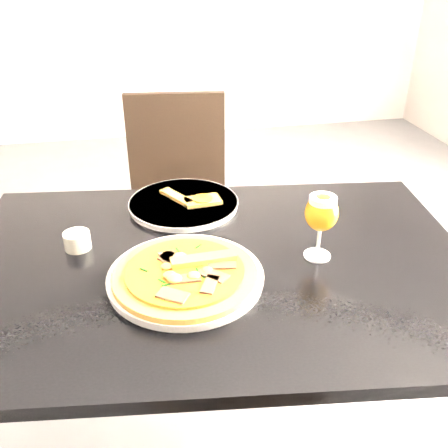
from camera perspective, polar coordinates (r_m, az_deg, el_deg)
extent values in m
cube|color=black|center=(1.17, -1.05, -4.82)|extent=(1.29, 0.95, 0.03)
cylinder|color=black|center=(1.73, -19.96, -9.19)|extent=(0.05, 0.05, 0.72)
cylinder|color=black|center=(1.76, 16.41, -7.80)|extent=(0.05, 0.05, 0.72)
cube|color=black|center=(1.98, -5.22, 0.61)|extent=(0.46, 0.46, 0.04)
cylinder|color=black|center=(1.98, -9.82, -7.76)|extent=(0.04, 0.04, 0.42)
cylinder|color=black|center=(1.97, -0.06, -7.45)|extent=(0.04, 0.04, 0.42)
cylinder|color=black|center=(2.25, -9.17, -2.65)|extent=(0.04, 0.04, 0.42)
cylinder|color=black|center=(2.24, -0.67, -2.35)|extent=(0.04, 0.04, 0.42)
cube|color=black|center=(2.05, -5.49, 9.14)|extent=(0.39, 0.08, 0.41)
cylinder|color=white|center=(1.09, -4.40, -6.10)|extent=(0.37, 0.37, 0.02)
cylinder|color=#9B6725|center=(1.07, -4.48, -5.80)|extent=(0.31, 0.31, 0.01)
cylinder|color=#A4490D|center=(1.07, -4.50, -5.36)|extent=(0.25, 0.25, 0.01)
cube|color=#4C3621|center=(1.07, -2.74, -4.93)|extent=(0.06, 0.03, 0.00)
cube|color=#4C3621|center=(1.10, -3.02, -3.68)|extent=(0.06, 0.07, 0.00)
cube|color=#4C3621|center=(1.12, -5.88, -3.07)|extent=(0.04, 0.07, 0.00)
cube|color=#4C3621|center=(1.07, -6.20, -4.86)|extent=(0.07, 0.05, 0.00)
cube|color=#4C3621|center=(1.04, -7.07, -6.14)|extent=(0.07, 0.05, 0.00)
cube|color=#4C3621|center=(1.00, -4.93, -7.63)|extent=(0.04, 0.07, 0.00)
cube|color=#4C3621|center=(1.04, -3.19, -5.79)|extent=(0.06, 0.07, 0.00)
ellipsoid|color=gold|center=(1.07, -3.56, -4.57)|extent=(0.03, 0.03, 0.01)
ellipsoid|color=gold|center=(1.13, -4.35, -2.77)|extent=(0.03, 0.03, 0.01)
ellipsoid|color=gold|center=(1.07, -5.41, -4.59)|extent=(0.03, 0.03, 0.01)
ellipsoid|color=gold|center=(1.05, -8.68, -5.54)|extent=(0.03, 0.03, 0.01)
ellipsoid|color=gold|center=(1.05, -5.09, -5.62)|extent=(0.03, 0.03, 0.01)
ellipsoid|color=gold|center=(1.00, -2.75, -7.23)|extent=(0.03, 0.03, 0.01)
ellipsoid|color=gold|center=(1.06, -3.35, -5.14)|extent=(0.03, 0.03, 0.01)
cube|color=#0D460C|center=(1.08, -4.30, -4.68)|extent=(0.01, 0.02, 0.00)
cube|color=#0D460C|center=(1.10, -5.04, -3.75)|extent=(0.01, 0.02, 0.00)
cube|color=#0D460C|center=(1.12, -7.10, -3.34)|extent=(0.01, 0.02, 0.00)
cube|color=#0D460C|center=(1.08, -6.09, -4.77)|extent=(0.02, 0.01, 0.00)
cube|color=#0D460C|center=(1.07, -8.08, -5.24)|extent=(0.02, 0.01, 0.00)
cube|color=#0D460C|center=(1.06, -5.33, -5.41)|extent=(0.02, 0.01, 0.00)
cube|color=#0D460C|center=(1.03, -6.27, -6.43)|extent=(0.02, 0.02, 0.00)
cube|color=#0D460C|center=(1.00, -5.65, -7.82)|extent=(0.01, 0.02, 0.00)
cube|color=#0D460C|center=(1.04, -4.13, -6.17)|extent=(0.01, 0.02, 0.00)
cube|color=#0D460C|center=(1.02, -2.21, -6.76)|extent=(0.01, 0.02, 0.00)
cube|color=#0D460C|center=(1.06, -3.70, -5.37)|extent=(0.02, 0.01, 0.00)
cube|color=#0D460C|center=(1.06, -1.81, -5.10)|extent=(0.02, 0.01, 0.00)
cube|color=#0D460C|center=(1.09, -0.55, -4.00)|extent=(0.02, 0.01, 0.00)
cube|color=#0D460C|center=(1.08, -3.39, -4.37)|extent=(0.02, 0.02, 0.00)
cube|color=#9B6725|center=(1.07, -2.02, -4.36)|extent=(0.15, 0.04, 0.01)
cylinder|color=white|center=(1.40, -4.63, 2.33)|extent=(0.40, 0.40, 0.02)
cube|color=#9B6725|center=(1.41, -5.48, 3.13)|extent=(0.09, 0.12, 0.01)
cube|color=#9B6725|center=(1.38, -2.46, 2.69)|extent=(0.10, 0.07, 0.01)
cylinder|color=#A4490D|center=(1.38, -2.47, 2.94)|extent=(0.05, 0.05, 0.00)
cube|color=#9B6725|center=(1.18, -7.41, -3.58)|extent=(0.11, 0.06, 0.01)
cylinder|color=#B7B6A4|center=(1.24, -16.43, -1.82)|extent=(0.06, 0.06, 0.04)
cylinder|color=gold|center=(1.24, -16.52, -1.24)|extent=(0.06, 0.06, 0.01)
cylinder|color=silver|center=(1.19, 10.58, -3.54)|extent=(0.06, 0.06, 0.00)
cylinder|color=silver|center=(1.17, 10.74, -2.06)|extent=(0.01, 0.01, 0.07)
ellipsoid|color=#B06E11|center=(1.14, 11.10, 1.28)|extent=(0.08, 0.08, 0.09)
cylinder|color=beige|center=(1.12, 11.26, 2.75)|extent=(0.06, 0.06, 0.01)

